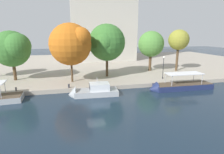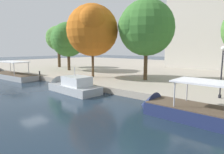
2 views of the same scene
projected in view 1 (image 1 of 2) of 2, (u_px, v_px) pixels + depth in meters
The scene contains 12 objects.
ground_plane at pixel (96, 107), 25.15m from camera, with size 220.00×220.00×0.00m, color #192838.
dock_promenade at pixel (81, 64), 57.87m from camera, with size 120.00×55.00×0.76m, color #A39989.
motor_yacht_1 at pixel (92, 92), 29.71m from camera, with size 8.28×3.34×4.20m.
tour_boat_2 at pixel (178, 87), 33.07m from camera, with size 12.13×3.15×4.07m.
mooring_bollard_0 at pixel (16, 89), 29.54m from camera, with size 0.26×0.26×0.67m.
mooring_bollard_1 at pixel (69, 86), 31.27m from camera, with size 0.32×0.32×0.73m.
lamp_post at pixel (163, 65), 37.11m from camera, with size 0.41×0.41×4.76m.
tree_1 at pixel (106, 42), 38.07m from camera, with size 7.91×8.04×11.38m.
tree_2 at pixel (179, 39), 44.29m from camera, with size 5.03×5.03×10.33m.
tree_3 at pixel (13, 48), 34.78m from camera, with size 7.58×7.68×9.90m.
tree_4 at pixel (71, 43), 33.50m from camera, with size 7.96×7.96×11.28m.
tree_5 at pixel (151, 43), 44.48m from camera, with size 6.38×6.38×9.99m.
Camera 1 is at (-2.99, -23.40, 9.93)m, focal length 28.64 mm.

